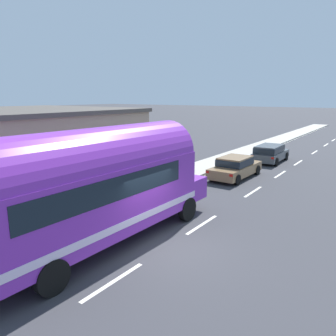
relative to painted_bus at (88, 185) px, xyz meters
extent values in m
plane|color=#38383D|center=(2.01, 1.62, -2.30)|extent=(300.00, 300.00, 0.00)
cube|color=silver|center=(2.01, -0.97, -2.30)|extent=(0.14, 2.40, 0.01)
cube|color=silver|center=(2.01, 4.13, -2.30)|extent=(0.14, 2.40, 0.01)
cube|color=silver|center=(2.01, 9.81, -2.30)|extent=(0.14, 2.40, 0.01)
cube|color=silver|center=(2.01, 14.78, -2.30)|extent=(0.14, 2.40, 0.01)
cube|color=silver|center=(2.01, 19.47, -2.30)|extent=(0.14, 2.40, 0.01)
cube|color=silver|center=(2.01, 25.44, -2.30)|extent=(0.14, 2.40, 0.01)
cube|color=silver|center=(2.01, 31.16, -2.30)|extent=(0.14, 2.40, 0.01)
cube|color=silver|center=(2.01, 35.99, -2.30)|extent=(0.14, 2.40, 0.01)
cube|color=silver|center=(-1.97, 13.62, -2.30)|extent=(0.12, 80.00, 0.01)
cube|color=#ADA89E|center=(-3.19, 11.62, -2.23)|extent=(2.44, 90.00, 0.15)
cube|color=purple|center=(0.01, 0.35, -0.55)|extent=(2.67, 8.54, 2.30)
cylinder|color=purple|center=(0.01, 0.35, 0.60)|extent=(2.62, 8.44, 2.45)
cube|color=purple|center=(0.11, 5.25, -1.23)|extent=(2.29, 1.35, 0.95)
cube|color=silver|center=(0.01, 0.35, -1.20)|extent=(2.71, 8.58, 0.24)
cube|color=black|center=(0.00, 0.05, 0.05)|extent=(2.66, 6.74, 0.76)
cube|color=black|center=(0.09, 4.65, 0.10)|extent=(2.14, 0.14, 0.96)
cube|color=silver|center=(0.12, 5.94, -1.35)|extent=(0.90, 0.12, 0.56)
cylinder|color=black|center=(-1.09, 4.22, -1.80)|extent=(0.28, 1.01, 1.00)
cylinder|color=black|center=(1.25, 4.17, -1.80)|extent=(0.28, 1.01, 1.00)
cylinder|color=black|center=(-1.22, -2.27, -1.80)|extent=(0.28, 1.01, 1.00)
cylinder|color=black|center=(1.12, -2.32, -1.80)|extent=(0.28, 1.01, 1.00)
cube|color=olive|center=(-0.11, 12.21, -1.78)|extent=(1.84, 4.60, 0.60)
cube|color=olive|center=(-0.11, 12.09, -1.21)|extent=(1.61, 2.24, 0.55)
cube|color=black|center=(-0.11, 12.09, -1.24)|extent=(1.67, 2.29, 0.43)
cube|color=red|center=(-0.91, 9.93, -1.60)|extent=(0.20, 0.04, 0.14)
cube|color=red|center=(0.63, 9.91, -1.60)|extent=(0.20, 0.04, 0.14)
cylinder|color=black|center=(-0.94, 13.81, -1.98)|extent=(0.21, 0.64, 0.64)
cylinder|color=black|center=(0.76, 13.79, -1.98)|extent=(0.21, 0.64, 0.64)
cylinder|color=black|center=(-0.98, 10.64, -1.98)|extent=(0.21, 0.64, 0.64)
cylinder|color=black|center=(0.72, 10.62, -1.98)|extent=(0.21, 0.64, 0.64)
cube|color=#474C51|center=(0.06, 18.67, -1.78)|extent=(1.89, 4.33, 0.60)
cube|color=#474C51|center=(0.07, 18.20, -1.21)|extent=(1.65, 2.88, 0.55)
cube|color=black|center=(0.07, 18.20, -1.24)|extent=(1.71, 2.92, 0.43)
cube|color=red|center=(-0.67, 16.50, -1.60)|extent=(0.20, 0.04, 0.14)
cube|color=red|center=(0.88, 16.53, -1.60)|extent=(0.20, 0.04, 0.14)
cylinder|color=black|center=(-0.83, 20.10, -1.98)|extent=(0.21, 0.64, 0.64)
cylinder|color=black|center=(0.88, 20.14, -1.98)|extent=(0.21, 0.64, 0.64)
cylinder|color=black|center=(-0.76, 17.21, -1.98)|extent=(0.21, 0.64, 0.64)
cylinder|color=black|center=(0.94, 17.25, -1.98)|extent=(0.21, 0.64, 0.64)
camera|label=1|loc=(8.03, -6.85, 2.83)|focal=34.77mm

